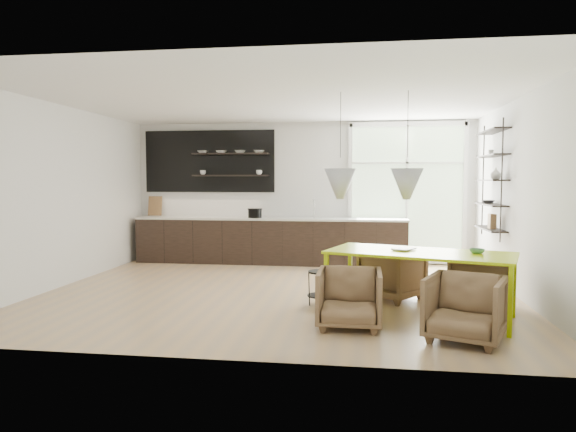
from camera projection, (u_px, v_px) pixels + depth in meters
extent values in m
cube|color=tan|center=(278.00, 292.00, 7.81)|extent=(7.00, 6.00, 0.01)
cube|color=silver|center=(301.00, 192.00, 10.67)|extent=(7.00, 0.02, 2.90)
cube|color=silver|center=(62.00, 196.00, 8.20)|extent=(0.02, 6.00, 2.90)
cube|color=silver|center=(523.00, 198.00, 7.22)|extent=(0.02, 6.00, 2.90)
cube|color=white|center=(278.00, 99.00, 7.61)|extent=(7.00, 6.00, 0.01)
cube|color=#B2D1A5|center=(407.00, 193.00, 10.34)|extent=(2.20, 0.02, 2.70)
cube|color=silver|center=(407.00, 193.00, 10.31)|extent=(2.30, 0.08, 2.80)
cone|color=#B7BBC4|center=(340.00, 184.00, 7.07)|extent=(0.44, 0.44, 0.42)
cone|color=#B7BBC4|center=(407.00, 184.00, 6.94)|extent=(0.44, 0.44, 0.42)
cylinder|color=black|center=(341.00, 125.00, 7.01)|extent=(0.01, 0.01, 0.89)
cylinder|color=black|center=(408.00, 124.00, 6.89)|extent=(0.01, 0.01, 0.89)
cube|color=black|center=(270.00, 241.00, 10.49)|extent=(5.50, 0.65, 0.90)
cube|color=beige|center=(270.00, 219.00, 10.46)|extent=(5.54, 0.69, 0.04)
cube|color=silver|center=(272.00, 204.00, 10.76)|extent=(5.50, 0.02, 0.55)
cube|color=black|center=(209.00, 161.00, 10.86)|extent=(2.80, 0.06, 1.30)
cube|color=black|center=(231.00, 154.00, 10.64)|extent=(1.60, 0.28, 0.03)
cube|color=black|center=(231.00, 176.00, 10.67)|extent=(1.60, 0.28, 0.03)
cube|color=olive|center=(155.00, 206.00, 11.03)|extent=(0.30, 0.10, 0.42)
cylinder|color=silver|center=(314.00, 209.00, 10.42)|extent=(0.02, 0.02, 0.40)
imported|color=white|center=(203.00, 152.00, 10.72)|extent=(0.22, 0.22, 0.05)
imported|color=white|center=(221.00, 152.00, 10.67)|extent=(0.22, 0.22, 0.05)
imported|color=white|center=(240.00, 152.00, 10.61)|extent=(0.22, 0.22, 0.05)
imported|color=white|center=(259.00, 152.00, 10.55)|extent=(0.22, 0.22, 0.05)
imported|color=white|center=(203.00, 173.00, 10.75)|extent=(0.12, 0.12, 0.10)
imported|color=white|center=(259.00, 172.00, 10.58)|extent=(0.12, 0.12, 0.10)
cylinder|color=black|center=(255.00, 214.00, 10.39)|extent=(0.28, 0.28, 0.17)
cube|color=black|center=(502.00, 180.00, 7.81)|extent=(0.02, 0.02, 1.90)
cube|color=black|center=(483.00, 180.00, 9.00)|extent=(0.02, 0.02, 1.90)
cube|color=black|center=(490.00, 229.00, 8.46)|extent=(0.26, 1.20, 0.02)
cube|color=black|center=(491.00, 205.00, 8.44)|extent=(0.26, 1.20, 0.02)
cube|color=black|center=(492.00, 180.00, 8.41)|extent=(0.26, 1.20, 0.02)
cube|color=black|center=(492.00, 156.00, 8.38)|extent=(0.26, 1.20, 0.03)
cube|color=black|center=(493.00, 131.00, 8.35)|extent=(0.26, 1.20, 0.03)
imported|color=white|center=(496.00, 173.00, 8.15)|extent=(0.18, 0.18, 0.19)
imported|color=#333338|center=(488.00, 202.00, 8.63)|extent=(0.22, 0.22, 0.05)
imported|color=white|center=(491.00, 152.00, 8.47)|extent=(0.10, 0.10, 0.09)
cube|color=olive|center=(492.00, 221.00, 8.36)|extent=(0.10, 0.18, 0.24)
cube|color=#A4C400|center=(420.00, 253.00, 6.36)|extent=(2.43, 1.65, 0.03)
cube|color=#A4C400|center=(326.00, 284.00, 6.45)|extent=(0.06, 0.06, 0.78)
cube|color=#A4C400|center=(350.00, 273.00, 7.26)|extent=(0.06, 0.06, 0.78)
cube|color=#A4C400|center=(510.00, 302.00, 5.52)|extent=(0.06, 0.06, 0.78)
cube|color=#A4C400|center=(514.00, 286.00, 6.33)|extent=(0.06, 0.06, 0.78)
imported|color=brown|center=(393.00, 275.00, 7.33)|extent=(1.04, 1.04, 0.68)
imported|color=brown|center=(481.00, 282.00, 6.76)|extent=(0.97, 0.99, 0.73)
imported|color=brown|center=(349.00, 298.00, 5.92)|extent=(0.74, 0.76, 0.68)
imported|color=brown|center=(465.00, 308.00, 5.40)|extent=(0.99, 1.00, 0.70)
cylinder|color=black|center=(321.00, 272.00, 6.97)|extent=(0.35, 0.35, 0.02)
cylinder|color=black|center=(321.00, 295.00, 7.00)|extent=(0.37, 0.37, 0.02)
cylinder|color=black|center=(332.00, 288.00, 7.02)|extent=(0.02, 0.02, 0.46)
cylinder|color=black|center=(318.00, 286.00, 7.15)|extent=(0.02, 0.02, 0.46)
cylinder|color=black|center=(309.00, 289.00, 6.96)|extent=(0.02, 0.02, 0.46)
cylinder|color=black|center=(324.00, 291.00, 6.83)|extent=(0.02, 0.02, 0.46)
imported|color=white|center=(397.00, 248.00, 6.57)|extent=(0.33, 0.35, 0.03)
imported|color=#477E54|center=(477.00, 251.00, 6.21)|extent=(0.18, 0.18, 0.06)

